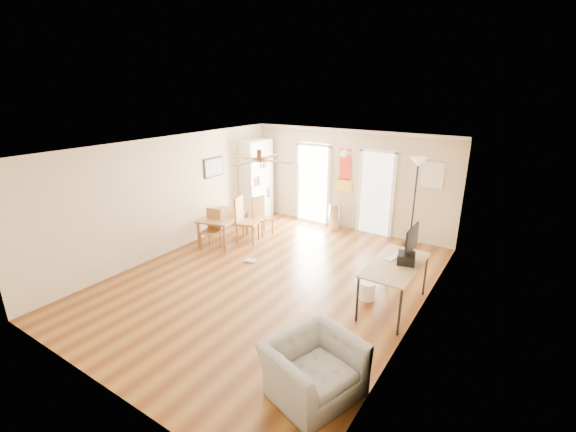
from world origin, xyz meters
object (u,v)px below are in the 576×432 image
Objects in this scene: dining_chair_near at (210,230)px; dining_chair_right_b at (247,220)px; trash_can at (335,217)px; bookshelf at (256,180)px; dining_table at (224,228)px; wastebasket_a at (367,291)px; printer at (406,258)px; torchiere_lamp at (414,203)px; computer_desk at (393,286)px; armchair at (313,369)px; dining_chair_right_a at (263,216)px.

dining_chair_right_b is at bearing 48.08° from dining_chair_near.
dining_chair_right_b is at bearing -125.45° from trash_can.
bookshelf is 2.00m from dining_table.
printer is at bearing 10.57° from wastebasket_a.
trash_can is 2.13m from torchiere_lamp.
printer reaches higher than wastebasket_a.
printer is at bearing -76.23° from torchiere_lamp.
wastebasket_a is at bearing -122.64° from dining_chair_right_b.
torchiere_lamp reaches higher than dining_table.
torchiere_lamp reaches higher than computer_desk.
dining_chair_right_b is 3.60m from wastebasket_a.
printer is at bearing -14.33° from bookshelf.
dining_table is 0.87× the size of computer_desk.
printer reaches higher than dining_chair_near.
armchair is (3.75, -3.40, -0.21)m from dining_chair_right_b.
printer is (4.05, -1.44, 0.42)m from dining_chair_right_a.
bookshelf is 3.24× the size of trash_can.
dining_chair_near is 4.56m from printer.
armchair is at bearing -93.90° from computer_desk.
armchair reaches higher than trash_can.
dining_chair_right_a is at bearing -136.36° from trash_can.
armchair is (-0.30, -2.57, -0.55)m from printer.
dining_chair_near is 0.84× the size of armchair.
dining_chair_right_b is at bearing 24.08° from dining_table.
computer_desk is at bearing -121.10° from dining_chair_right_b.
dining_table is 1.45× the size of dining_chair_near.
dining_chair_right_a is 5.50m from armchair.
torchiere_lamp is at bearing 15.98° from bookshelf.
torchiere_lamp is (2.01, -0.03, 0.71)m from trash_can.
trash_can reaches higher than dining_table.
computer_desk is 2.46m from armchair.
wastebasket_a is at bearing -18.40° from bookshelf.
computer_desk is (3.92, -0.95, -0.15)m from dining_chair_right_b.
printer reaches higher than computer_desk.
bookshelf is at bearing -175.34° from torchiere_lamp.
bookshelf reaches higher than dining_chair_right_b.
dining_chair_right_b reaches higher than dining_chair_right_a.
dining_table is at bearing -67.46° from bookshelf.
dining_table is 5.33m from armchair.
torchiere_lamp is 2.98m from wastebasket_a.
trash_can is (1.38, 1.31, -0.14)m from dining_chair_right_a.
dining_chair_right_a is at bearing 158.18° from computer_desk.
trash_can is at bearing 20.68° from bookshelf.
dining_chair_right_b reaches higher than armchair.
computer_desk is 0.52m from wastebasket_a.
armchair is (2.37, -5.33, 0.01)m from trash_can.
armchair is (4.30, -3.15, 0.02)m from dining_table.
dining_chair_right_a reaches higher than dining_table.
dining_chair_near is 4.99m from armchair.
bookshelf is 2.05× the size of armchair.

